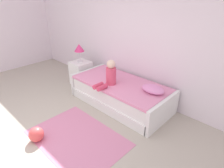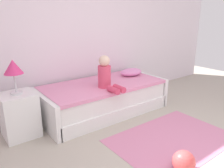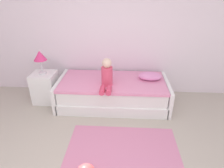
{
  "view_description": "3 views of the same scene",
  "coord_description": "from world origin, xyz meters",
  "px_view_note": "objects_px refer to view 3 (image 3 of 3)",
  "views": [
    {
      "loc": [
        2.48,
        -0.65,
        2.2
      ],
      "look_at": [
        0.16,
        1.75,
        0.55
      ],
      "focal_mm": 30.66,
      "sensor_mm": 36.0,
      "label": 1
    },
    {
      "loc": [
        -1.84,
        -0.92,
        1.58
      ],
      "look_at": [
        0.16,
        1.75,
        0.55
      ],
      "focal_mm": 35.95,
      "sensor_mm": 36.0,
      "label": 2
    },
    {
      "loc": [
        0.35,
        -1.33,
        2.1
      ],
      "look_at": [
        0.16,
        1.75,
        0.55
      ],
      "focal_mm": 31.29,
      "sensor_mm": 36.0,
      "label": 3
    }
  ],
  "objects_px": {
    "bed": "(113,92)",
    "nightstand": "(45,87)",
    "child_figure": "(107,75)",
    "pillow": "(150,76)",
    "table_lamp": "(40,57)"
  },
  "relations": [
    {
      "from": "bed",
      "to": "nightstand",
      "type": "xyz_separation_m",
      "value": [
        -1.35,
        0.02,
        0.05
      ]
    },
    {
      "from": "bed",
      "to": "child_figure",
      "type": "xyz_separation_m",
      "value": [
        -0.09,
        -0.23,
        0.46
      ]
    },
    {
      "from": "child_figure",
      "to": "pillow",
      "type": "distance_m",
      "value": 0.88
    },
    {
      "from": "table_lamp",
      "to": "pillow",
      "type": "bearing_deg",
      "value": 2.25
    },
    {
      "from": "bed",
      "to": "pillow",
      "type": "distance_m",
      "value": 0.78
    },
    {
      "from": "nightstand",
      "to": "child_figure",
      "type": "height_order",
      "value": "child_figure"
    },
    {
      "from": "nightstand",
      "to": "pillow",
      "type": "bearing_deg",
      "value": 2.25
    },
    {
      "from": "bed",
      "to": "pillow",
      "type": "relative_size",
      "value": 4.8
    },
    {
      "from": "nightstand",
      "to": "pillow",
      "type": "xyz_separation_m",
      "value": [
        2.06,
        0.08,
        0.26
      ]
    },
    {
      "from": "table_lamp",
      "to": "child_figure",
      "type": "height_order",
      "value": "table_lamp"
    },
    {
      "from": "table_lamp",
      "to": "bed",
      "type": "bearing_deg",
      "value": -0.81
    },
    {
      "from": "nightstand",
      "to": "table_lamp",
      "type": "bearing_deg",
      "value": 0.0
    },
    {
      "from": "bed",
      "to": "table_lamp",
      "type": "xyz_separation_m",
      "value": [
        -1.35,
        0.02,
        0.69
      ]
    },
    {
      "from": "child_figure",
      "to": "pillow",
      "type": "height_order",
      "value": "child_figure"
    },
    {
      "from": "bed",
      "to": "nightstand",
      "type": "distance_m",
      "value": 1.35
    }
  ]
}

